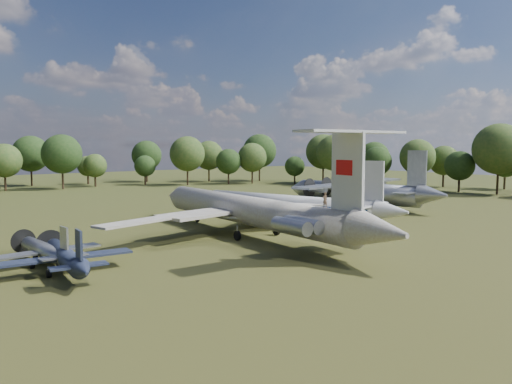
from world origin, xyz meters
TOP-DOWN VIEW (x-y plane):
  - ground at (0.00, 0.00)m, footprint 300.00×300.00m
  - il62_airliner at (2.63, -2.90)m, footprint 41.85×52.60m
  - tu104_jet at (14.35, 2.87)m, footprint 37.64×44.63m
  - an12_transport at (34.75, 6.74)m, footprint 35.14×38.18m
  - small_prop_west at (-21.22, -7.71)m, footprint 13.32×17.04m
  - small_prop_northwest at (-21.63, -3.33)m, footprint 11.33×14.93m
  - person_on_il62 at (1.70, -16.62)m, footprint 0.61×0.44m

SIDE VIEW (x-z plane):
  - ground at x=0.00m, z-range 0.00..0.00m
  - small_prop_northwest at x=-21.63m, z-range 0.00..2.10m
  - small_prop_west at x=-21.22m, z-range 0.00..2.32m
  - tu104_jet at x=14.35m, z-range 0.00..3.87m
  - an12_transport at x=34.75m, z-range 0.00..4.49m
  - il62_airliner at x=2.63m, z-range 0.00..4.91m
  - person_on_il62 at x=1.70m, z-range 4.91..6.47m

